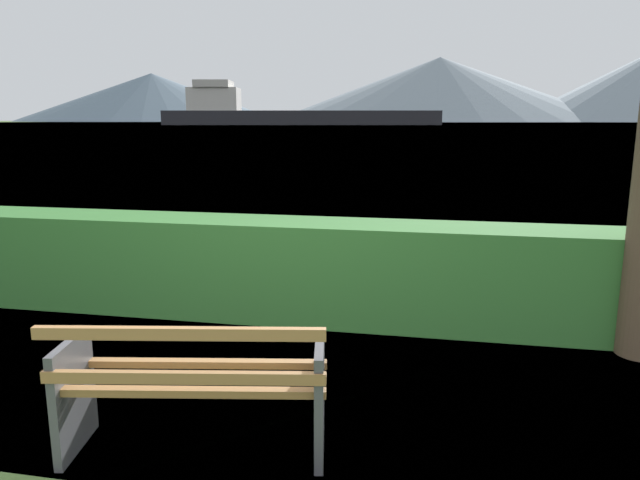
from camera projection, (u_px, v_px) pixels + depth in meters
The scene contains 6 objects.
ground_plane at pixel (199, 447), 3.50m from camera, with size 1400.00×1400.00×0.00m, color #4C6B33.
water_surface at pixel (437, 123), 300.82m from camera, with size 620.00×620.00×0.00m, color #7A99A8.
park_bench at pixel (194, 386), 3.36m from camera, with size 1.59×0.83×0.87m.
hedge_row at pixel (295, 270), 5.73m from camera, with size 8.25×0.69×0.96m, color #387A33.
cargo_ship_large at pixel (281, 113), 210.26m from camera, with size 98.82×31.96×15.43m.
distant_hills at pixel (455, 88), 538.44m from camera, with size 757.23×323.49×71.55m.
Camera 1 is at (1.33, -2.97, 1.92)m, focal length 32.94 mm.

